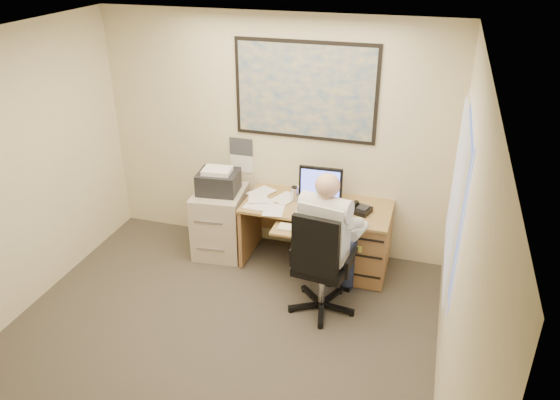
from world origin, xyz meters
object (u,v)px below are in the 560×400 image
(office_chair, at_px, (322,283))
(desk, at_px, (346,233))
(person, at_px, (324,244))
(filing_cabinet, at_px, (220,216))

(office_chair, bearing_deg, desk, 91.24)
(person, bearing_deg, office_chair, -74.64)
(desk, bearing_deg, filing_cabinet, -178.23)
(filing_cabinet, distance_m, person, 1.58)
(filing_cabinet, bearing_deg, desk, -4.32)
(office_chair, bearing_deg, filing_cabinet, 156.85)
(office_chair, relative_size, person, 0.78)
(desk, height_order, office_chair, office_chair)
(office_chair, distance_m, person, 0.41)
(desk, xyz_separation_m, person, (-0.09, -0.77, 0.29))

